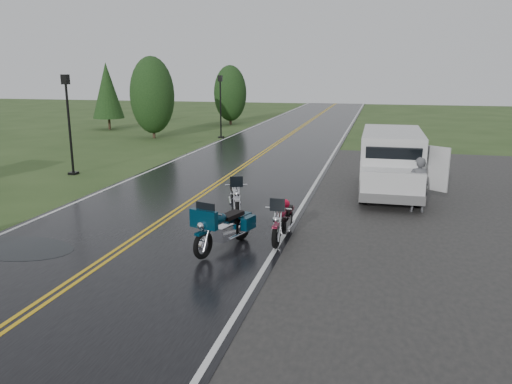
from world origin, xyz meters
TOP-DOWN VIEW (x-y plane):
  - ground at (0.00, 0.00)m, footprint 120.00×120.00m
  - road at (0.00, 10.00)m, footprint 8.00×100.00m
  - motorcycle_red at (3.81, 0.02)m, footprint 0.82×2.15m
  - motorcycle_teal at (2.28, -1.11)m, footprint 1.50×2.46m
  - motorcycle_silver at (2.12, 2.33)m, footprint 1.46×2.28m
  - van_white at (5.78, 5.15)m, footprint 2.25×5.92m
  - person_at_van at (7.47, 4.51)m, footprint 0.70×0.52m
  - lamp_post_near_left at (-6.80, 7.29)m, footprint 0.37×0.37m
  - lamp_post_far_left at (-4.29, 20.67)m, footprint 0.36×0.36m
  - tree_left_mid at (-8.71, 19.54)m, footprint 2.96×2.96m
  - tree_left_far at (-6.22, 29.30)m, footprint 2.74×2.74m
  - pine_left_far at (-14.33, 23.49)m, footprint 2.39×2.39m

SIDE VIEW (x-z plane):
  - ground at x=0.00m, z-range 0.00..0.00m
  - road at x=0.00m, z-range 0.00..0.04m
  - motorcycle_red at x=3.81m, z-range 0.00..1.26m
  - motorcycle_silver at x=2.12m, z-range 0.00..1.27m
  - motorcycle_teal at x=2.28m, z-range 0.00..1.37m
  - person_at_van at x=7.47m, z-range 0.00..1.78m
  - van_white at x=5.78m, z-range 0.00..2.32m
  - lamp_post_far_left at x=-4.29m, z-range 0.00..4.21m
  - tree_left_far at x=-6.22m, z-range 0.00..4.22m
  - lamp_post_near_left at x=-6.80m, z-range 0.00..4.34m
  - tree_left_mid at x=-8.71m, z-range 0.00..4.63m
  - pine_left_far at x=-14.33m, z-range 0.00..4.97m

